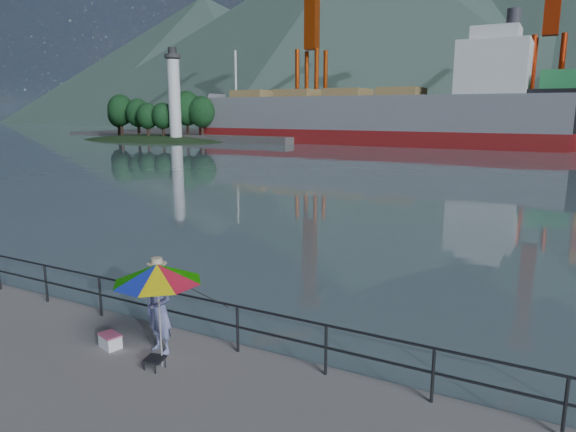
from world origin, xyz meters
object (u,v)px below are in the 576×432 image
Objects in this scene: fisherman at (159,309)px; beach_umbrella at (157,273)px; cooler_bag at (110,341)px; bulk_carrier at (377,116)px.

beach_umbrella reaches higher than fisherman.
fisherman reaches higher than cooler_bag.
beach_umbrella is at bearing -36.29° from fisherman.
bulk_carrier is (-18.75, 69.44, 3.11)m from fisherman.
fisherman is at bearing 133.04° from beach_umbrella.
bulk_carrier is (-17.66, 69.80, 3.91)m from cooler_bag.
beach_umbrella is (0.43, -0.46, 0.97)m from fisherman.
bulk_carrier reaches higher than fisherman.
cooler_bag is at bearing 176.14° from beach_umbrella.
fisherman is 0.87× the size of beach_umbrella.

